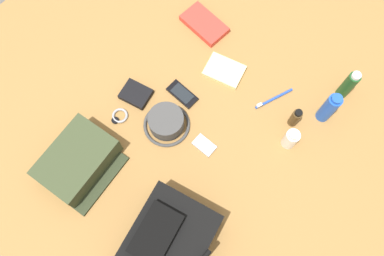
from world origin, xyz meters
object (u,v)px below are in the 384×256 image
at_px(deodorant_spray, 329,108).
at_px(toothbrush, 272,99).
at_px(wristwatch, 119,116).
at_px(wallet, 136,94).
at_px(cell_phone, 182,94).
at_px(media_player, 204,145).
at_px(notepad, 224,70).
at_px(toiletry_pouch, 78,161).
at_px(cologne_bottle, 295,118).
at_px(paperback_novel, 204,24).
at_px(backpack, 167,244).
at_px(shampoo_bottle, 348,85).
at_px(toothpaste_tube, 291,139).
at_px(bucket_hat, 166,122).

distance_m(deodorant_spray, toothbrush, 0.22).
height_order(wristwatch, wallet, wallet).
height_order(cell_phone, media_player, cell_phone).
height_order(wallet, notepad, wallet).
bearing_deg(toiletry_pouch, cologne_bottle, 142.91).
bearing_deg(wallet, notepad, 135.22).
bearing_deg(wristwatch, toothbrush, 137.86).
xyz_separation_m(paperback_novel, media_player, (0.40, 0.34, -0.01)).
bearing_deg(toothbrush, cell_phone, -52.63).
bearing_deg(cologne_bottle, toothbrush, -101.31).
height_order(paperback_novel, wallet, paperback_novel).
bearing_deg(toiletry_pouch, cell_phone, 168.37).
distance_m(backpack, shampoo_bottle, 0.88).
relative_size(cell_phone, wallet, 1.15).
xyz_separation_m(wristwatch, notepad, (-0.42, 0.18, 0.00)).
relative_size(cologne_bottle, paperback_novel, 0.53).
height_order(toiletry_pouch, paperback_novel, toiletry_pouch).
bearing_deg(shampoo_bottle, toothpaste_tube, -6.97).
height_order(paperback_novel, toothbrush, paperback_novel).
bearing_deg(toothbrush, cologne_bottle, 78.69).
height_order(cologne_bottle, toothbrush, cologne_bottle).
bearing_deg(cell_phone, media_player, 63.02).
relative_size(media_player, notepad, 0.56).
relative_size(backpack, deodorant_spray, 2.16).
xyz_separation_m(cell_phone, media_player, (0.10, 0.20, -0.00)).
bearing_deg(cell_phone, toothbrush, 127.37).
bearing_deg(backpack, deodorant_spray, 170.34).
bearing_deg(paperback_novel, toothbrush, 78.56).
relative_size(backpack, toothpaste_tube, 3.47).
bearing_deg(deodorant_spray, toothbrush, -68.20).
relative_size(toiletry_pouch, notepad, 1.94).
bearing_deg(toiletry_pouch, deodorant_spray, 143.02).
distance_m(bucket_hat, toothbrush, 0.42).
height_order(toiletry_pouch, toothbrush, toiletry_pouch).
height_order(shampoo_bottle, cell_phone, shampoo_bottle).
xyz_separation_m(toiletry_pouch, bucket_hat, (-0.32, 0.13, -0.01)).
distance_m(deodorant_spray, media_player, 0.48).
bearing_deg(wristwatch, cologne_bottle, 129.12).
relative_size(toothbrush, wallet, 1.46).
bearing_deg(paperback_novel, wallet, 0.84).
distance_m(bucket_hat, wristwatch, 0.19).
height_order(backpack, paperback_novel, backpack).
xyz_separation_m(wallet, notepad, (-0.31, 0.19, -0.00)).
distance_m(deodorant_spray, wallet, 0.73).
relative_size(toothpaste_tube, wallet, 0.97).
bearing_deg(toothpaste_tube, toothbrush, -123.39).
bearing_deg(backpack, cologne_bottle, 175.13).
xyz_separation_m(cologne_bottle, wallet, (0.31, -0.53, -0.04)).
distance_m(bucket_hat, shampoo_bottle, 0.70).
height_order(bucket_hat, paperback_novel, bucket_hat).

